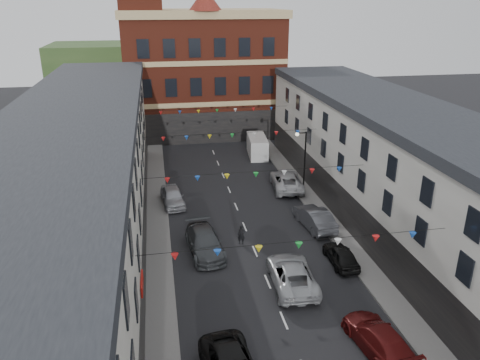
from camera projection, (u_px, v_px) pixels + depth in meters
ground at (268, 282)px, 30.41m from camera, size 160.00×160.00×0.00m
pavement_left at (160, 274)px, 31.07m from camera, size 1.80×64.00×0.15m
pavement_right at (355, 256)px, 33.36m from camera, size 1.80×64.00×0.15m
terrace_left at (70, 215)px, 27.44m from camera, size 8.40×56.00×10.70m
terrace_right at (436, 195)px, 31.53m from camera, size 8.40×56.00×9.70m
civic_building at (203, 72)px, 62.30m from camera, size 20.60×13.30×18.50m
clock_tower at (141, 19)px, 55.90m from camera, size 5.60×5.60×30.00m
distant_hill at (168, 71)px, 84.84m from camera, size 40.00×14.00×10.00m
street_lamp at (303, 154)px, 42.94m from camera, size 1.10×0.36×6.00m
car_left_d at (205, 242)px, 33.66m from camera, size 2.78×5.78×1.62m
car_left_e at (173, 197)px, 41.56m from camera, size 2.30×4.76×1.57m
car_right_c at (379, 338)px, 24.23m from camera, size 2.69×5.34×1.49m
car_right_d at (341, 255)px, 32.26m from camera, size 1.60×3.94×1.34m
car_right_e at (314, 218)px, 37.43m from camera, size 2.34×5.19×1.65m
car_right_f at (286, 181)px, 45.10m from camera, size 3.39×6.18×1.64m
moving_car at (292, 274)px, 29.82m from camera, size 2.96×5.85×1.59m
white_van at (257, 146)px, 54.58m from camera, size 2.48×5.34×2.29m
pedestrian at (241, 235)px, 34.85m from camera, size 0.64×0.53×1.51m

